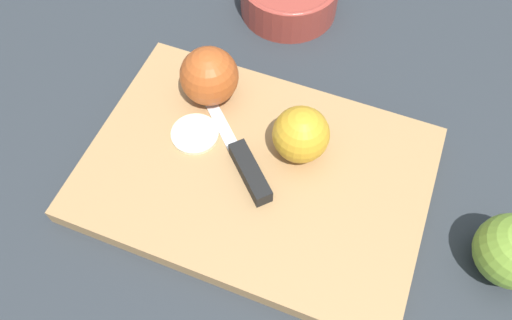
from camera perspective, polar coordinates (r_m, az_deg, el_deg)
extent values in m
plane|color=#282D33|center=(0.60, 0.00, -2.13)|extent=(4.00, 4.00, 0.00)
cube|color=#A37A4C|center=(0.59, 0.00, -1.58)|extent=(0.44, 0.35, 0.02)
sphere|color=gold|center=(0.57, 5.15, 2.92)|extent=(0.07, 0.07, 0.07)
cylinder|color=beige|center=(0.57, 4.74, 3.30)|extent=(0.02, 0.06, 0.06)
sphere|color=#AD4C1E|center=(0.62, -5.37, 9.52)|extent=(0.07, 0.07, 0.07)
cylinder|color=beige|center=(0.61, -4.92, 9.23)|extent=(0.01, 0.07, 0.07)
cube|color=silver|center=(0.62, -4.49, 5.11)|extent=(0.10, 0.07, 0.00)
cube|color=black|center=(0.57, -0.99, -1.25)|extent=(0.08, 0.06, 0.02)
cylinder|color=beige|center=(0.61, -7.11, 2.84)|extent=(0.06, 0.06, 0.00)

